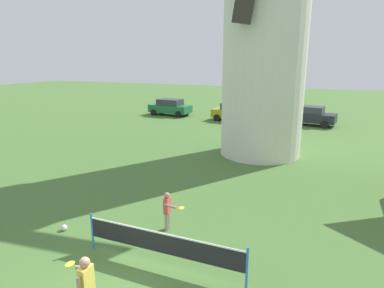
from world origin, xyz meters
TOP-DOWN VIEW (x-y plane):
  - windmill at (0.55, 13.34)m, footprint 9.08×5.19m
  - tennis_net at (0.47, 1.56)m, footprint 4.56×0.06m
  - player_near at (-0.12, -0.66)m, footprint 0.79×0.57m
  - player_far at (-0.29, 3.39)m, footprint 0.75×0.47m
  - stray_ball at (-3.33, 2.03)m, footprint 0.19×0.19m
  - parked_car_green at (-10.29, 23.52)m, footprint 4.13×2.09m
  - parked_car_mustard at (-3.69, 23.01)m, footprint 4.00×2.13m
  - parked_car_black at (2.32, 23.62)m, footprint 4.67×2.34m

SIDE VIEW (x-z plane):
  - stray_ball at x=-3.33m, z-range 0.00..0.19m
  - tennis_net at x=0.47m, z-range 0.13..1.23m
  - player_far at x=-0.29m, z-range 0.08..1.36m
  - parked_car_mustard at x=-3.69m, z-range 0.03..1.59m
  - parked_car_green at x=-10.29m, z-range 0.03..1.59m
  - parked_car_black at x=2.32m, z-range 0.03..1.59m
  - player_near at x=-0.12m, z-range 0.10..1.56m
  - windmill at x=0.55m, z-range -0.36..15.58m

